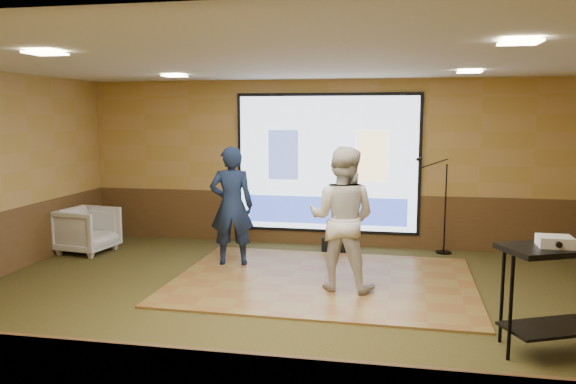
% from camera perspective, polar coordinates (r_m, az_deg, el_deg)
% --- Properties ---
extents(ground, '(9.00, 9.00, 0.00)m').
position_cam_1_polar(ground, '(7.10, 0.49, -11.66)').
color(ground, '#2A3317').
rests_on(ground, ground).
extents(room_shell, '(9.04, 7.04, 3.02)m').
position_cam_1_polar(room_shell, '(6.70, 0.51, 5.49)').
color(room_shell, '#B38A4A').
rests_on(room_shell, ground).
extents(wainscot_back, '(9.00, 0.04, 0.95)m').
position_cam_1_polar(wainscot_back, '(10.31, 3.97, -2.77)').
color(wainscot_back, '#51331B').
rests_on(wainscot_back, ground).
extents(projector_screen, '(3.32, 0.06, 2.52)m').
position_cam_1_polar(projector_screen, '(10.13, 3.99, 2.75)').
color(projector_screen, black).
rests_on(projector_screen, room_shell).
extents(downlight_nw, '(0.32, 0.32, 0.02)m').
position_cam_1_polar(downlight_nw, '(9.07, -11.45, 11.48)').
color(downlight_nw, beige).
rests_on(downlight_nw, room_shell).
extents(downlight_ne, '(0.32, 0.32, 0.02)m').
position_cam_1_polar(downlight_ne, '(8.47, 17.96, 11.53)').
color(downlight_ne, beige).
rests_on(downlight_ne, room_shell).
extents(downlight_sw, '(0.32, 0.32, 0.02)m').
position_cam_1_polar(downlight_sw, '(6.15, -23.44, 12.82)').
color(downlight_sw, beige).
rests_on(downlight_sw, room_shell).
extents(downlight_se, '(0.32, 0.32, 0.02)m').
position_cam_1_polar(downlight_se, '(5.22, 22.50, 13.88)').
color(downlight_se, beige).
rests_on(downlight_se, room_shell).
extents(dance_floor, '(4.27, 3.29, 0.03)m').
position_cam_1_polar(dance_floor, '(8.16, 3.59, -8.95)').
color(dance_floor, olive).
rests_on(dance_floor, ground).
extents(player_left, '(0.76, 0.58, 1.86)m').
position_cam_1_polar(player_left, '(8.81, -5.74, -1.39)').
color(player_left, '#152142').
rests_on(player_left, dance_floor).
extents(player_right, '(1.05, 0.88, 1.93)m').
position_cam_1_polar(player_right, '(7.55, 5.51, -2.70)').
color(player_right, silver).
rests_on(player_right, dance_floor).
extents(av_table, '(1.05, 0.55, 1.11)m').
position_cam_1_polar(av_table, '(6.14, 25.53, -7.71)').
color(av_table, black).
rests_on(av_table, ground).
extents(projector, '(0.32, 0.27, 0.10)m').
position_cam_1_polar(projector, '(6.00, 25.48, -4.56)').
color(projector, white).
rests_on(projector, av_table).
extents(mic_stand, '(0.65, 0.27, 1.67)m').
position_cam_1_polar(mic_stand, '(10.02, 15.31, -3.23)').
color(mic_stand, black).
rests_on(mic_stand, ground).
extents(banquet_chair, '(0.98, 0.96, 0.78)m').
position_cam_1_polar(banquet_chair, '(10.33, -19.69, -3.67)').
color(banquet_chair, gray).
rests_on(banquet_chair, ground).
extents(duffel_bag, '(0.44, 0.33, 0.25)m').
position_cam_1_polar(duffel_bag, '(9.87, 4.79, -5.33)').
color(duffel_bag, black).
rests_on(duffel_bag, ground).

